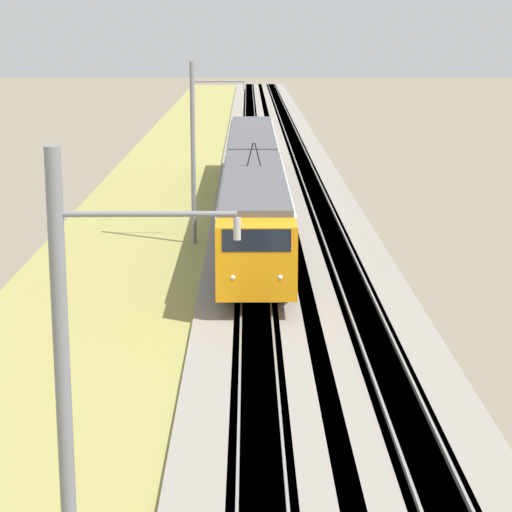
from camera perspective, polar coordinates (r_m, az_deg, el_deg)
ballast_main at (r=58.62m, az=-0.19°, el=3.13°), size 240.00×4.40×0.30m
ballast_adjacent at (r=58.77m, az=3.53°, el=3.13°), size 240.00×4.40×0.30m
track_main at (r=58.62m, az=-0.19°, el=3.14°), size 240.00×1.57×0.45m
track_adjacent at (r=58.77m, az=3.53°, el=3.14°), size 240.00×1.57×0.45m
grass_verge at (r=58.88m, az=-5.71°, el=3.02°), size 240.00×8.65×0.12m
passenger_train at (r=53.44m, az=-0.17°, el=4.50°), size 39.75×2.94×4.93m
catenary_mast_near at (r=14.37m, az=-10.58°, el=-10.65°), size 0.22×2.56×8.67m
catenary_mast_mid at (r=46.82m, az=-3.55°, el=5.93°), size 0.22×2.56×8.62m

